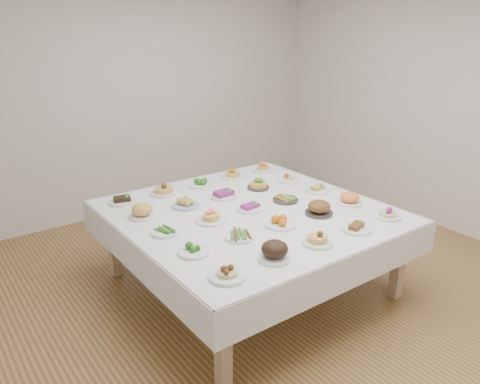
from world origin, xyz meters
TOP-DOWN VIEW (x-y plane):
  - room_envelope at (0.00, 0.00)m, footprint 5.02×5.02m
  - display_table at (-0.19, 0.08)m, footprint 2.23×2.23m
  - dish_0 at (-1.01, -0.76)m, footprint 0.24×0.24m
  - dish_1 at (-0.60, -0.74)m, footprint 0.23×0.23m
  - dish_2 at (-0.19, -0.75)m, footprint 0.23×0.23m
  - dish_3 at (0.23, -0.76)m, footprint 0.24×0.24m
  - dish_4 at (0.65, -0.74)m, footprint 0.21×0.21m
  - dish_5 at (-1.01, -0.34)m, footprint 0.22×0.22m
  - dish_6 at (-0.60, -0.32)m, footprint 0.26×0.24m
  - dish_7 at (-0.20, -0.33)m, footprint 0.25×0.25m
  - dish_8 at (0.24, -0.34)m, footprint 0.26×0.26m
  - dish_9 at (0.64, -0.33)m, footprint 0.23×0.23m
  - dish_10 at (-1.02, 0.09)m, footprint 0.22×0.22m
  - dish_11 at (-0.60, 0.08)m, footprint 0.25×0.25m
  - dish_12 at (-0.18, 0.09)m, footprint 0.23×0.23m
  - dish_13 at (0.22, 0.07)m, footprint 0.23×0.23m
  - dish_14 at (0.64, 0.08)m, footprint 0.23×0.23m
  - dish_15 at (-1.02, 0.50)m, footprint 0.23×0.23m
  - dish_16 at (-0.60, 0.49)m, footprint 0.24×0.24m
  - dish_17 at (-0.19, 0.49)m, footprint 0.24×0.24m
  - dish_18 at (0.23, 0.50)m, footprint 0.22×0.22m
  - dish_19 at (0.64, 0.50)m, footprint 0.25×0.25m
  - dish_20 at (-1.03, 0.92)m, footprint 0.24×0.24m
  - dish_21 at (-0.61, 0.91)m, footprint 0.25×0.24m
  - dish_22 at (-0.19, 0.91)m, footprint 0.23×0.23m
  - dish_23 at (0.22, 0.92)m, footprint 0.24×0.23m
  - dish_24 at (0.64, 0.92)m, footprint 0.24×0.24m

SIDE VIEW (x-z plane):
  - display_table at x=-0.19m, z-range 0.31..1.06m
  - dish_10 at x=-1.02m, z-range 0.75..0.80m
  - dish_13 at x=0.22m, z-range 0.75..0.80m
  - dish_6 at x=-0.60m, z-range 0.75..0.81m
  - dish_14 at x=0.64m, z-range 0.74..0.83m
  - dish_5 at x=-1.01m, z-range 0.74..0.83m
  - dish_3 at x=0.23m, z-range 0.74..0.84m
  - dish_12 at x=-0.18m, z-range 0.74..0.84m
  - dish_20 at x=-1.03m, z-range 0.74..0.84m
  - dish_22 at x=-0.19m, z-range 0.74..0.85m
  - dish_7 at x=-0.20m, z-range 0.74..0.85m
  - dish_17 at x=-0.19m, z-range 0.74..0.85m
  - dish_16 at x=-0.60m, z-range 0.75..0.85m
  - dish_4 at x=0.65m, z-range 0.75..0.86m
  - dish_0 at x=-1.01m, z-range 0.74..0.87m
  - dish_9 at x=0.64m, z-range 0.74..0.87m
  - dish_19 at x=0.64m, z-range 0.74..0.87m
  - dish_18 at x=0.23m, z-range 0.75..0.87m
  - dish_24 at x=0.64m, z-range 0.74..0.88m
  - dish_11 at x=-0.60m, z-range 0.74..0.88m
  - dish_15 at x=-1.02m, z-range 0.75..0.88m
  - dish_2 at x=-0.19m, z-range 0.75..0.88m
  - dish_23 at x=0.22m, z-range 0.75..0.89m
  - dish_8 at x=0.24m, z-range 0.75..0.89m
  - dish_1 at x=-0.60m, z-range 0.75..0.89m
  - dish_21 at x=-0.61m, z-range 0.75..0.90m
  - room_envelope at x=0.00m, z-range 0.43..3.24m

